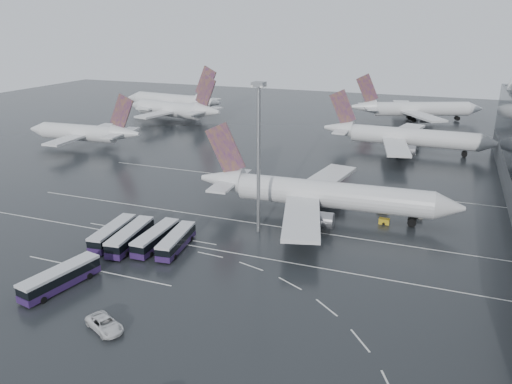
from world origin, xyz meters
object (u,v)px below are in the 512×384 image
(airliner_main, at_px, (319,194))
(van_curve_a, at_px, (105,324))
(jet_remote_mid, at_px, (175,110))
(bus_row_far_a, at_px, (60,278))
(jet_remote_west, at_px, (85,133))
(bus_row_near_a, at_px, (113,233))
(bus_row_near_d, at_px, (176,241))
(floodlight_mast, at_px, (259,141))
(gse_cart_belly_a, at_px, (384,221))
(gse_cart_belly_e, at_px, (383,208))
(airliner_gate_b, at_px, (404,137))
(gse_cart_belly_b, at_px, (417,215))
(airliner_gate_c, at_px, (415,109))
(bus_row_near_b, at_px, (130,237))
(bus_row_near_c, at_px, (156,238))
(jet_remote_far, at_px, (174,102))

(airliner_main, relative_size, van_curve_a, 8.80)
(jet_remote_mid, xyz_separation_m, bus_row_far_a, (49.11, -119.92, -3.38))
(jet_remote_west, bearing_deg, bus_row_near_a, 128.89)
(bus_row_near_a, xyz_separation_m, bus_row_near_d, (12.46, 1.36, -0.07))
(floodlight_mast, height_order, gse_cart_belly_a, floodlight_mast)
(bus_row_far_a, bearing_deg, airliner_main, -23.25)
(jet_remote_west, xyz_separation_m, gse_cart_belly_e, (96.71, -23.22, -3.95))
(airliner_gate_b, height_order, bus_row_near_d, airliner_gate_b)
(bus_row_near_d, xyz_separation_m, floodlight_mast, (10.75, 12.73, 16.25))
(jet_remote_mid, relative_size, gse_cart_belly_a, 22.34)
(airliner_gate_b, relative_size, gse_cart_belly_e, 23.13)
(jet_remote_mid, relative_size, gse_cart_belly_b, 20.53)
(jet_remote_west, xyz_separation_m, bus_row_near_a, (52.57, -57.40, -2.85))
(jet_remote_mid, distance_m, bus_row_far_a, 129.64)
(floodlight_mast, relative_size, gse_cart_belly_b, 12.77)
(airliner_gate_c, bearing_deg, gse_cart_belly_a, -110.60)
(airliner_main, relative_size, jet_remote_west, 1.34)
(van_curve_a, height_order, gse_cart_belly_a, van_curve_a)
(airliner_gate_b, xyz_separation_m, bus_row_far_a, (-40.11, -105.30, -2.79))
(jet_remote_west, relative_size, gse_cart_belly_e, 17.96)
(bus_row_near_a, xyz_separation_m, bus_row_far_a, (2.91, -16.95, 0.04))
(airliner_main, distance_m, jet_remote_west, 90.03)
(airliner_main, height_order, bus_row_near_d, airliner_main)
(bus_row_near_b, relative_size, bus_row_near_c, 1.07)
(bus_row_near_b, relative_size, gse_cart_belly_e, 6.01)
(gse_cart_belly_e, bearing_deg, jet_remote_west, 166.50)
(airliner_main, distance_m, airliner_gate_c, 114.95)
(gse_cart_belly_a, bearing_deg, bus_row_near_a, -149.52)
(airliner_gate_c, distance_m, bus_row_near_d, 142.75)
(bus_row_near_b, relative_size, van_curve_a, 2.19)
(bus_row_near_d, distance_m, bus_row_far_a, 20.65)
(airliner_main, bearing_deg, airliner_gate_c, 81.90)
(airliner_gate_b, bearing_deg, gse_cart_belly_e, -87.74)
(jet_remote_far, distance_m, bus_row_near_d, 136.25)
(airliner_main, xyz_separation_m, jet_remote_west, (-84.55, 30.94, -0.06))
(bus_row_near_c, height_order, gse_cart_belly_b, bus_row_near_c)
(bus_row_near_c, bearing_deg, bus_row_near_d, -87.36)
(jet_remote_west, xyz_separation_m, jet_remote_mid, (6.36, 45.58, 0.58))
(gse_cart_belly_e, bearing_deg, airliner_main, -147.62)
(airliner_main, distance_m, gse_cart_belly_a, 14.00)
(floodlight_mast, xyz_separation_m, gse_cart_belly_a, (22.17, 12.62, -17.34))
(airliner_main, bearing_deg, bus_row_near_d, -130.97)
(airliner_gate_c, height_order, van_curve_a, airliner_gate_c)
(jet_remote_far, bearing_deg, bus_row_near_d, 127.30)
(jet_remote_far, xyz_separation_m, gse_cart_belly_b, (107.32, -86.42, -4.89))
(bus_row_near_a, height_order, bus_row_near_d, bus_row_near_a)
(bus_row_near_c, distance_m, bus_row_far_a, 18.84)
(bus_row_near_c, xyz_separation_m, bus_row_far_a, (-5.51, -18.01, 0.05))
(airliner_gate_b, bearing_deg, airliner_main, -99.04)
(van_curve_a, bearing_deg, bus_row_near_d, 32.48)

